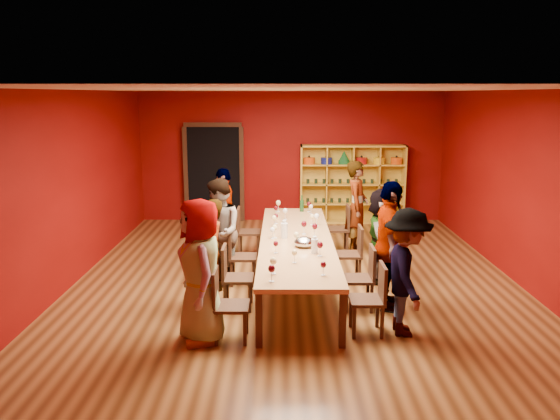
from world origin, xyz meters
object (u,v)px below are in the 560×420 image
object	(u,v)px
tasting_table	(296,242)
person_right_2	(381,235)
chair_person_left_1	(232,274)
person_right_4	(357,207)
spittoon_bowl	(304,242)
person_right_1	(389,246)
chair_person_right_0	(373,295)
chair_person_right_2	(353,251)
person_left_4	(224,212)
person_left_0	(201,271)
shelving_unit	(352,180)
chair_person_right_1	(364,274)
person_right_0	(407,272)
chair_person_left_2	(238,253)
chair_person_left_4	(245,229)
chair_person_right_4	(342,226)
wine_bottle	(302,205)
person_left_2	(219,232)
chair_person_left_0	(225,301)
person_left_1	(211,255)

from	to	relation	value
tasting_table	person_right_2	distance (m)	1.36
tasting_table	chair_person_left_1	world-z (taller)	chair_person_left_1
chair_person_left_1	person_right_4	bearing A→B (deg)	53.35
spittoon_bowl	person_right_1	bearing A→B (deg)	-23.52
chair_person_right_0	chair_person_right_2	xyz separation A→B (m)	(0.00, 1.96, 0.00)
person_right_1	person_left_4	bearing A→B (deg)	49.10
person_left_0	person_right_1	world-z (taller)	person_right_1
person_right_4	chair_person_right_2	bearing A→B (deg)	-175.41
chair_person_right_0	spittoon_bowl	distance (m)	1.56
shelving_unit	person_right_2	size ratio (longest dim) A/B	1.60
shelving_unit	chair_person_right_1	xyz separation A→B (m)	(-0.49, -5.29, -0.49)
tasting_table	chair_person_left_1	size ratio (longest dim) A/B	5.06
person_right_0	person_right_2	size ratio (longest dim) A/B	1.06
chair_person_left_2	chair_person_left_4	bearing A→B (deg)	90.00
shelving_unit	chair_person_right_4	bearing A→B (deg)	-101.21
tasting_table	chair_person_right_2	xyz separation A→B (m)	(0.91, 0.19, -0.20)
wine_bottle	chair_person_right_4	bearing A→B (deg)	-8.08
shelving_unit	chair_person_left_4	world-z (taller)	shelving_unit
chair_person_right_4	person_right_1	bearing A→B (deg)	-83.27
chair_person_left_4	person_right_1	size ratio (longest dim) A/B	0.49
person_left_2	chair_person_left_1	bearing A→B (deg)	-1.95
person_right_1	spittoon_bowl	world-z (taller)	person_right_1
chair_person_right_0	chair_person_right_1	size ratio (longest dim) A/B	1.00
chair_person_left_2	person_right_4	size ratio (longest dim) A/B	0.51
chair_person_left_0	chair_person_left_2	world-z (taller)	same
person_left_4	person_right_2	xyz separation A→B (m)	(2.64, -1.44, -0.06)
person_right_1	person_right_2	distance (m)	1.18
tasting_table	chair_person_left_0	bearing A→B (deg)	-114.83
chair_person_left_4	person_left_0	bearing A→B (deg)	-94.44
person_right_0	chair_person_left_4	bearing A→B (deg)	35.33
person_right_2	person_left_2	bearing A→B (deg)	107.22
person_left_0	chair_person_left_2	distance (m)	2.07
chair_person_right_0	chair_person_right_1	xyz separation A→B (m)	(0.00, 0.79, 0.00)
chair_person_left_1	person_left_0	bearing A→B (deg)	-105.39
chair_person_left_2	person_left_2	distance (m)	0.45
shelving_unit	person_left_1	distance (m)	5.87
chair_person_right_4	shelving_unit	bearing A→B (deg)	78.79
person_right_0	person_right_4	bearing A→B (deg)	4.13
person_right_2	chair_person_left_1	bearing A→B (deg)	130.99
chair_person_left_4	spittoon_bowl	xyz separation A→B (m)	(1.01, -2.10, 0.32)
person_right_1	wine_bottle	world-z (taller)	person_right_1
chair_person_left_1	spittoon_bowl	world-z (taller)	spittoon_bowl
chair_person_left_2	person_left_1	bearing A→B (deg)	-105.62
person_left_2	chair_person_right_0	size ratio (longest dim) A/B	1.88
tasting_table	person_right_0	bearing A→B (deg)	-53.46
chair_person_left_2	chair_person_left_0	bearing A→B (deg)	-90.00
shelving_unit	wine_bottle	bearing A→B (deg)	-117.84
person_right_0	chair_person_right_1	distance (m)	0.94
chair_person_right_1	wine_bottle	xyz separation A→B (m)	(-0.75, 2.94, 0.37)
chair_person_right_0	chair_person_right_4	xyz separation A→B (m)	(0.00, 3.63, 0.00)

